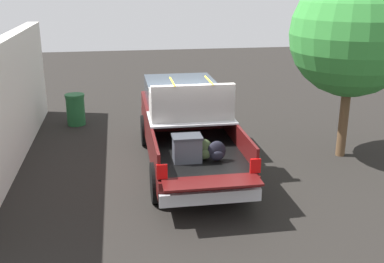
% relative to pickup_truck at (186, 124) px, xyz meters
% --- Properties ---
extents(ground_plane, '(40.00, 40.00, 0.00)m').
position_rel_pickup_truck_xyz_m(ground_plane, '(-0.37, -0.00, -0.97)').
color(ground_plane, black).
extents(pickup_truck, '(6.05, 2.06, 2.23)m').
position_rel_pickup_truck_xyz_m(pickup_truck, '(0.00, 0.00, 0.00)').
color(pickup_truck, '#470F0F').
rests_on(pickup_truck, ground_plane).
extents(building_facade, '(9.31, 0.36, 3.05)m').
position_rel_pickup_truck_xyz_m(building_facade, '(0.68, 4.23, 0.55)').
color(building_facade, silver).
rests_on(building_facade, ground_plane).
extents(tree_background, '(3.03, 3.03, 4.62)m').
position_rel_pickup_truck_xyz_m(tree_background, '(-0.23, -4.03, 2.13)').
color(tree_background, brown).
rests_on(tree_background, ground_plane).
extents(trash_can, '(0.60, 0.60, 0.98)m').
position_rel_pickup_truck_xyz_m(trash_can, '(3.62, 2.95, -0.47)').
color(trash_can, '#1E592D').
rests_on(trash_can, ground_plane).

